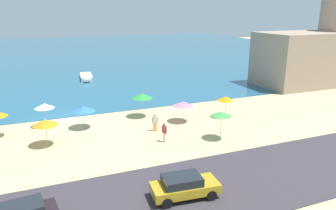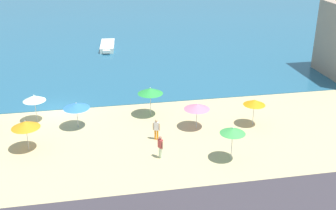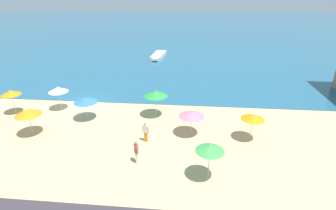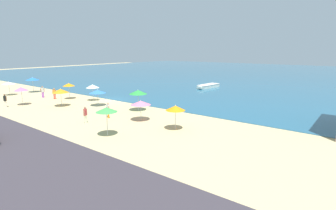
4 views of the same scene
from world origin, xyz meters
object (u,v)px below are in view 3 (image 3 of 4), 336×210
object	(u,v)px
beach_umbrella_3	(28,112)
beach_umbrella_12	(156,94)
bather_3	(136,151)
bather_5	(146,131)
beach_umbrella_5	(253,117)
beach_umbrella_1	(11,93)
beach_umbrella_0	(58,90)
beach_umbrella_11	(86,100)
beach_umbrella_10	(210,148)
skiff_nearshore	(159,56)
beach_umbrella_7	(192,114)

from	to	relation	value
beach_umbrella_3	beach_umbrella_12	xyz separation A→B (m)	(9.75, 4.30, 0.24)
bather_3	bather_5	bearing A→B (deg)	86.64
beach_umbrella_3	beach_umbrella_5	size ratio (longest dim) A/B	1.02
beach_umbrella_1	beach_umbrella_12	size ratio (longest dim) A/B	0.94
beach_umbrella_0	beach_umbrella_5	size ratio (longest dim) A/B	1.04
beach_umbrella_12	bather_5	distance (m)	4.68
beach_umbrella_3	beach_umbrella_11	distance (m)	4.72
beach_umbrella_10	beach_umbrella_12	xyz separation A→B (m)	(-4.46, 8.49, -0.02)
beach_umbrella_0	skiff_nearshore	bearing A→B (deg)	71.72
beach_umbrella_5	beach_umbrella_7	xyz separation A→B (m)	(-4.71, 0.36, -0.16)
beach_umbrella_11	skiff_nearshore	bearing A→B (deg)	81.08
beach_umbrella_1	beach_umbrella_5	xyz separation A→B (m)	(21.61, -2.73, -0.11)
beach_umbrella_1	beach_umbrella_10	bearing A→B (deg)	-23.32
bather_5	beach_umbrella_12	bearing A→B (deg)	87.24
beach_umbrella_5	beach_umbrella_11	world-z (taller)	beach_umbrella_5
beach_umbrella_12	bather_5	world-z (taller)	beach_umbrella_12
beach_umbrella_1	bather_5	world-z (taller)	beach_umbrella_1
beach_umbrella_11	bather_3	distance (m)	8.46
skiff_nearshore	beach_umbrella_3	bearing A→B (deg)	-105.30
beach_umbrella_0	beach_umbrella_1	world-z (taller)	beach_umbrella_1
beach_umbrella_3	beach_umbrella_1	bearing A→B (deg)	136.88
beach_umbrella_0	beach_umbrella_12	bearing A→B (deg)	-3.52
beach_umbrella_1	beach_umbrella_5	distance (m)	21.78
bather_3	skiff_nearshore	distance (m)	29.34
beach_umbrella_3	beach_umbrella_11	world-z (taller)	beach_umbrella_3
beach_umbrella_5	beach_umbrella_12	distance (m)	8.74
beach_umbrella_1	bather_3	size ratio (longest dim) A/B	1.42
beach_umbrella_11	bather_3	xyz separation A→B (m)	(5.82, -6.06, -0.95)
beach_umbrella_3	bather_5	bearing A→B (deg)	-1.05
beach_umbrella_3	beach_umbrella_10	bearing A→B (deg)	-16.42
beach_umbrella_0	beach_umbrella_3	bearing A→B (deg)	-91.45
beach_umbrella_3	bather_5	xyz separation A→B (m)	(9.53, -0.17, -1.10)
skiff_nearshore	beach_umbrella_10	bearing A→B (deg)	-77.03
beach_umbrella_0	skiff_nearshore	distance (m)	22.60
beach_umbrella_5	beach_umbrella_10	size ratio (longest dim) A/B	0.90
beach_umbrella_12	bather_3	xyz separation A→B (m)	(-0.38, -7.26, -1.33)
beach_umbrella_0	beach_umbrella_5	distance (m)	18.10
beach_umbrella_0	bather_3	bearing A→B (deg)	-40.34
beach_umbrella_0	beach_umbrella_3	world-z (taller)	beach_umbrella_0
beach_umbrella_0	beach_umbrella_1	xyz separation A→B (m)	(-3.96, -1.31, 0.04)
beach_umbrella_12	bather_3	distance (m)	7.39
beach_umbrella_10	beach_umbrella_11	bearing A→B (deg)	145.62
beach_umbrella_3	beach_umbrella_7	size ratio (longest dim) A/B	1.09
beach_umbrella_1	beach_umbrella_11	distance (m)	7.41
beach_umbrella_12	bather_5	bearing A→B (deg)	-92.76
beach_umbrella_7	bather_5	world-z (taller)	beach_umbrella_7
beach_umbrella_3	beach_umbrella_10	world-z (taller)	beach_umbrella_10
beach_umbrella_12	beach_umbrella_10	bearing A→B (deg)	-62.27
bather_5	beach_umbrella_1	bearing A→B (deg)	164.28
beach_umbrella_11	bather_5	xyz separation A→B (m)	(5.98, -3.28, -0.96)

